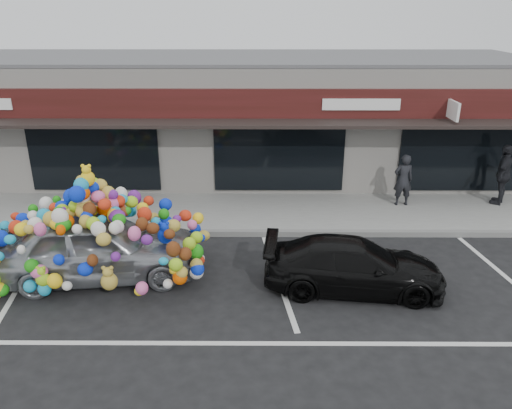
{
  "coord_description": "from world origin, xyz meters",
  "views": [
    {
      "loc": [
        2.34,
        -10.11,
        5.94
      ],
      "look_at": [
        2.28,
        1.4,
        1.37
      ],
      "focal_mm": 35.0,
      "sensor_mm": 36.0,
      "label": 1
    }
  ],
  "objects_px": {
    "pedestrian_c": "(503,175)",
    "pedestrian_a": "(403,180)",
    "toy_car": "(97,239)",
    "black_sedan": "(354,265)"
  },
  "relations": [
    {
      "from": "toy_car",
      "to": "black_sedan",
      "type": "height_order",
      "value": "toy_car"
    },
    {
      "from": "toy_car",
      "to": "pedestrian_a",
      "type": "bearing_deg",
      "value": -69.4
    },
    {
      "from": "toy_car",
      "to": "pedestrian_a",
      "type": "height_order",
      "value": "toy_car"
    },
    {
      "from": "toy_car",
      "to": "pedestrian_c",
      "type": "xyz_separation_m",
      "value": [
        11.32,
        4.43,
        0.13
      ]
    },
    {
      "from": "toy_car",
      "to": "pedestrian_c",
      "type": "bearing_deg",
      "value": -75.68
    },
    {
      "from": "black_sedan",
      "to": "toy_car",
      "type": "bearing_deg",
      "value": 90.45
    },
    {
      "from": "toy_car",
      "to": "pedestrian_a",
      "type": "xyz_separation_m",
      "value": [
        8.19,
        4.29,
        -0.01
      ]
    },
    {
      "from": "black_sedan",
      "to": "pedestrian_c",
      "type": "bearing_deg",
      "value": -42.74
    },
    {
      "from": "black_sedan",
      "to": "pedestrian_a",
      "type": "relative_size",
      "value": 2.45
    },
    {
      "from": "pedestrian_c",
      "to": "pedestrian_a",
      "type": "bearing_deg",
      "value": -52.1
    }
  ]
}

